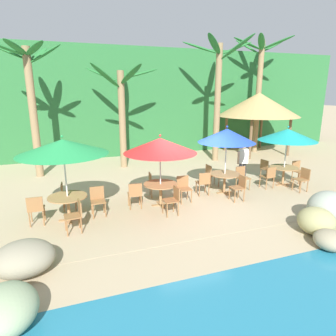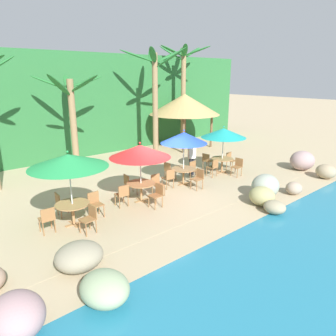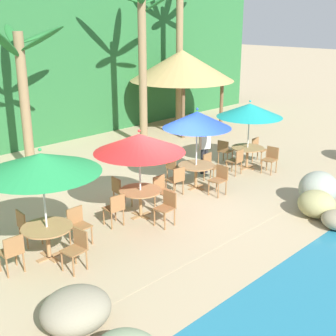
% 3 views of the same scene
% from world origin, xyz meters
% --- Properties ---
extents(ground_plane, '(120.00, 120.00, 0.00)m').
position_xyz_m(ground_plane, '(0.00, 0.00, 0.00)').
color(ground_plane, tan).
extents(terrace_deck, '(18.00, 5.20, 0.01)m').
position_xyz_m(terrace_deck, '(0.00, 0.00, 0.00)').
color(terrace_deck, tan).
rests_on(terrace_deck, ground).
extents(foliage_backdrop, '(28.00, 2.40, 6.00)m').
position_xyz_m(foliage_backdrop, '(0.00, 9.00, 3.00)').
color(foliage_backdrop, '#286633').
rests_on(foliage_backdrop, ground).
extents(rock_seawall, '(15.60, 3.32, 1.00)m').
position_xyz_m(rock_seawall, '(0.65, -3.09, 0.39)').
color(rock_seawall, gray).
rests_on(rock_seawall, ground).
extents(umbrella_green, '(2.48, 2.48, 2.50)m').
position_xyz_m(umbrella_green, '(-3.84, -0.27, 2.18)').
color(umbrella_green, silver).
rests_on(umbrella_green, ground).
extents(dining_table_green, '(1.10, 1.10, 0.74)m').
position_xyz_m(dining_table_green, '(-3.84, -0.27, 0.61)').
color(dining_table_green, '#A37547').
rests_on(dining_table_green, ground).
extents(chair_green_seaward, '(0.42, 0.43, 0.87)m').
position_xyz_m(chair_green_seaward, '(-2.99, -0.17, 0.51)').
color(chair_green_seaward, olive).
rests_on(chair_green_seaward, ground).
extents(chair_green_inland, '(0.45, 0.45, 0.87)m').
position_xyz_m(chair_green_inland, '(-3.88, 0.58, 0.51)').
color(chair_green_inland, olive).
rests_on(chair_green_inland, ground).
extents(chair_green_left, '(0.44, 0.44, 0.87)m').
position_xyz_m(chair_green_left, '(-4.69, -0.33, 0.51)').
color(chair_green_left, olive).
rests_on(chair_green_left, ground).
extents(chair_green_right, '(0.47, 0.46, 0.87)m').
position_xyz_m(chair_green_right, '(-3.66, -1.11, 0.51)').
color(chair_green_right, olive).
rests_on(chair_green_right, ground).
extents(umbrella_red, '(2.33, 2.33, 2.35)m').
position_xyz_m(umbrella_red, '(-0.97, -0.07, 2.00)').
color(umbrella_red, silver).
rests_on(umbrella_red, ground).
extents(dining_table_red, '(1.10, 1.10, 0.74)m').
position_xyz_m(dining_table_red, '(-0.97, -0.07, 0.61)').
color(dining_table_red, '#A37547').
rests_on(dining_table_red, ground).
extents(chair_red_seaward, '(0.43, 0.43, 0.87)m').
position_xyz_m(chair_red_seaward, '(-0.11, 0.01, 0.51)').
color(chair_red_seaward, olive).
rests_on(chair_red_seaward, ground).
extents(chair_red_inland, '(0.47, 0.47, 0.87)m').
position_xyz_m(chair_red_inland, '(-0.95, 0.79, 0.51)').
color(chair_red_inland, olive).
rests_on(chair_red_inland, ground).
extents(chair_red_left, '(0.46, 0.46, 0.87)m').
position_xyz_m(chair_red_left, '(-1.82, -0.08, 0.51)').
color(chair_red_left, olive).
rests_on(chair_red_left, ground).
extents(chair_red_right, '(0.45, 0.44, 0.87)m').
position_xyz_m(chair_red_right, '(-0.84, -0.91, 0.51)').
color(chair_red_right, olive).
rests_on(chair_red_right, ground).
extents(umbrella_blue, '(2.04, 2.04, 2.49)m').
position_xyz_m(umbrella_blue, '(1.63, 0.30, 2.13)').
color(umbrella_blue, silver).
rests_on(umbrella_blue, ground).
extents(dining_table_blue, '(1.10, 1.10, 0.74)m').
position_xyz_m(dining_table_blue, '(1.63, 0.30, 0.61)').
color(dining_table_blue, '#A37547').
rests_on(dining_table_blue, ground).
extents(chair_blue_seaward, '(0.45, 0.46, 0.87)m').
position_xyz_m(chair_blue_seaward, '(2.47, 0.45, 0.51)').
color(chair_blue_seaward, olive).
rests_on(chair_blue_seaward, ground).
extents(chair_blue_inland, '(0.44, 0.43, 0.87)m').
position_xyz_m(chair_blue_inland, '(1.51, 1.14, 0.51)').
color(chair_blue_inland, olive).
rests_on(chair_blue_inland, ground).
extents(chair_blue_left, '(0.46, 0.47, 0.87)m').
position_xyz_m(chair_blue_left, '(0.77, 0.29, 0.51)').
color(chair_blue_left, olive).
rests_on(chair_blue_left, ground).
extents(chair_blue_right, '(0.43, 0.42, 0.87)m').
position_xyz_m(chair_blue_right, '(1.71, -0.56, 0.51)').
color(chair_blue_right, olive).
rests_on(chair_blue_right, ground).
extents(umbrella_teal, '(2.21, 2.21, 2.36)m').
position_xyz_m(umbrella_teal, '(4.32, 0.33, 2.02)').
color(umbrella_teal, silver).
rests_on(umbrella_teal, ground).
extents(dining_table_teal, '(1.10, 1.10, 0.74)m').
position_xyz_m(dining_table_teal, '(4.32, 0.33, 0.61)').
color(dining_table_teal, '#A37547').
rests_on(dining_table_teal, ground).
extents(chair_teal_seaward, '(0.45, 0.46, 0.87)m').
position_xyz_m(chair_teal_seaward, '(5.16, 0.48, 0.51)').
color(chair_teal_seaward, olive).
rests_on(chair_teal_seaward, ground).
extents(chair_teal_inland, '(0.48, 0.48, 0.87)m').
position_xyz_m(chair_teal_inland, '(4.11, 1.16, 0.51)').
color(chair_teal_inland, olive).
rests_on(chair_teal_inland, ground).
extents(chair_teal_left, '(0.46, 0.47, 0.87)m').
position_xyz_m(chair_teal_left, '(3.48, 0.16, 0.51)').
color(chair_teal_left, olive).
rests_on(chair_teal_left, ground).
extents(chair_teal_right, '(0.46, 0.45, 0.87)m').
position_xyz_m(chair_teal_right, '(4.48, -0.51, 0.51)').
color(chair_teal_right, olive).
rests_on(chair_teal_right, ground).
extents(palm_tree_second, '(3.46, 3.66, 4.83)m').
position_xyz_m(palm_tree_second, '(-1.08, 5.38, 3.26)').
color(palm_tree_second, olive).
rests_on(palm_tree_second, ground).
extents(palm_tree_third, '(3.58, 3.51, 6.21)m').
position_xyz_m(palm_tree_third, '(3.89, 5.07, 4.11)').
color(palm_tree_third, olive).
rests_on(palm_tree_third, ground).
extents(palm_tree_fourth, '(3.48, 3.07, 6.62)m').
position_xyz_m(palm_tree_fourth, '(7.27, 6.37, 4.43)').
color(palm_tree_fourth, olive).
rests_on(palm_tree_fourth, ground).
extents(palapa_hut, '(4.72, 4.72, 3.55)m').
position_xyz_m(palapa_hut, '(7.07, 6.00, 2.86)').
color(palapa_hut, brown).
rests_on(palapa_hut, ground).
extents(waiter_in_white, '(0.52, 0.31, 1.70)m').
position_xyz_m(waiter_in_white, '(2.86, 1.02, 0.99)').
color(waiter_in_white, '#232328').
rests_on(waiter_in_white, ground).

